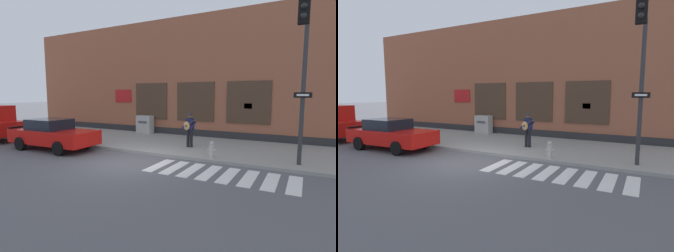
{
  "view_description": "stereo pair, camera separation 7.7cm",
  "coord_description": "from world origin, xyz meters",
  "views": [
    {
      "loc": [
        6.26,
        -8.37,
        2.75
      ],
      "look_at": [
        0.79,
        1.85,
        1.36
      ],
      "focal_mm": 28.0,
      "sensor_mm": 36.0,
      "label": 1
    },
    {
      "loc": [
        6.33,
        -8.33,
        2.75
      ],
      "look_at": [
        0.79,
        1.85,
        1.36
      ],
      "focal_mm": 28.0,
      "sensor_mm": 36.0,
      "label": 2
    }
  ],
  "objects": [
    {
      "name": "busker",
      "position": [
        1.11,
        3.51,
        1.11
      ],
      "size": [
        0.72,
        0.58,
        1.71
      ],
      "color": "black",
      "rests_on": "sidewalk"
    },
    {
      "name": "fire_hydrant",
      "position": [
        2.83,
        1.9,
        0.48
      ],
      "size": [
        0.38,
        0.2,
        0.7
      ],
      "color": "#B2ADA8",
      "rests_on": "sidewalk"
    },
    {
      "name": "red_car",
      "position": [
        -4.99,
        0.38,
        0.77
      ],
      "size": [
        4.65,
        2.09,
        1.53
      ],
      "color": "red",
      "rests_on": "ground"
    },
    {
      "name": "sidewalk",
      "position": [
        0.0,
        4.26,
        0.07
      ],
      "size": [
        28.0,
        5.42,
        0.13
      ],
      "color": "gray",
      "rests_on": "ground"
    },
    {
      "name": "traffic_light",
      "position": [
        6.05,
        1.5,
        3.87
      ],
      "size": [
        0.6,
        2.54,
        5.48
      ],
      "color": "#2D2D30",
      "rests_on": "sidewalk"
    },
    {
      "name": "utility_box",
      "position": [
        -3.49,
        6.52,
        0.73
      ],
      "size": [
        1.1,
        0.62,
        1.19
      ],
      "color": "#ADADA8",
      "rests_on": "sidewalk"
    },
    {
      "name": "ground_plane",
      "position": [
        0.0,
        0.0,
        0.0
      ],
      "size": [
        160.0,
        160.0,
        0.0
      ],
      "primitive_type": "plane",
      "color": "#56565B"
    },
    {
      "name": "building_backdrop",
      "position": [
        -0.0,
        8.97,
        3.8
      ],
      "size": [
        28.0,
        4.06,
        7.61
      ],
      "color": "#99563D",
      "rests_on": "ground"
    },
    {
      "name": "crosswalk",
      "position": [
        3.65,
        0.25,
        0.01
      ],
      "size": [
        5.2,
        1.9,
        0.01
      ],
      "color": "silver",
      "rests_on": "ground"
    }
  ]
}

